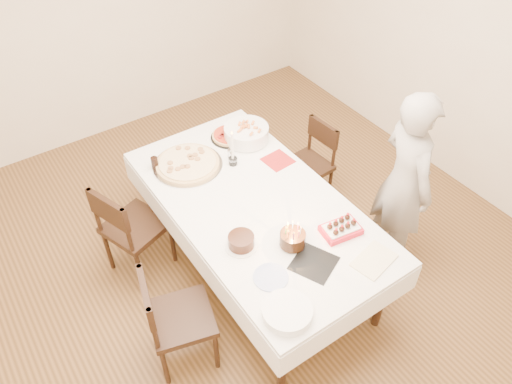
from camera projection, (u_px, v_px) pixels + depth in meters
floor at (255, 265)px, 4.15m from camera, size 5.00×5.00×0.00m
wall_back at (106, 4)px, 4.73m from camera, size 4.50×0.04×2.70m
wall_right at (478, 43)px, 4.15m from camera, size 0.04×5.00×2.70m
dining_table at (256, 237)px, 3.88m from camera, size 1.52×2.32×0.75m
chair_right_savory at (307, 166)px, 4.46m from camera, size 0.44×0.44×0.80m
chair_left_savory at (136, 226)px, 3.85m from camera, size 0.59×0.59×0.91m
chair_left_dessert at (181, 318)px, 3.28m from camera, size 0.55×0.55×0.87m
person at (404, 182)px, 3.74m from camera, size 0.50×0.64×1.56m
pizza_white at (188, 164)px, 3.91m from camera, size 0.69×0.69×0.04m
pizza_pepperoni at (229, 136)px, 4.18m from camera, size 0.37×0.37×0.04m
red_placemat at (278, 161)px, 3.97m from camera, size 0.23×0.23×0.01m
pasta_bowl at (246, 133)px, 4.13m from camera, size 0.45×0.45×0.12m
taper_candle at (232, 148)px, 3.83m from camera, size 0.08×0.08×0.32m
shaker_pair at (232, 156)px, 3.94m from camera, size 0.08×0.08×0.08m
cola_glass at (155, 163)px, 3.87m from camera, size 0.07×0.07×0.10m
layer_cake at (241, 241)px, 3.29m from camera, size 0.22×0.22×0.09m
cake_board at (314, 263)px, 3.21m from camera, size 0.35×0.35×0.01m
birthday_cake at (293, 235)px, 3.26m from camera, size 0.22×0.22×0.16m
strawberry_box at (341, 229)px, 3.39m from camera, size 0.29×0.21×0.07m
box_lid at (374, 261)px, 3.23m from camera, size 0.32×0.25×0.02m
plate_stack at (287, 312)px, 2.91m from camera, size 0.34×0.34×0.06m
china_plate at (271, 277)px, 3.13m from camera, size 0.30×0.30×0.01m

